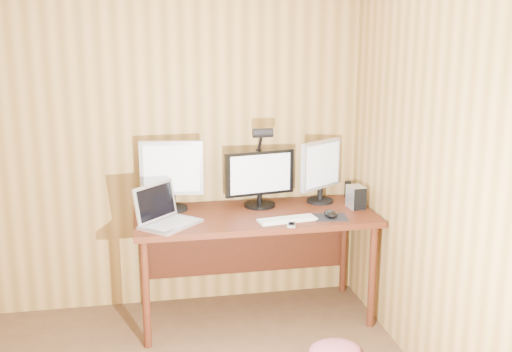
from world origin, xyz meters
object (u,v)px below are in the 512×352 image
object	(u,v)px
hard_drive	(356,197)
desk_lamp	(261,154)
desk	(253,227)
monitor_right	(321,169)
laptop	(164,215)
monitor_left	(172,173)
phone	(291,225)
speaker	(348,189)
mouse	(331,214)
keyboard	(287,219)
monitor_center	(260,178)

from	to	relation	value
hard_drive	desk_lamp	bearing A→B (deg)	160.06
desk	monitor_right	size ratio (longest dim) A/B	3.59
monitor_right	hard_drive	xyz separation A→B (m)	(0.20, -0.19, -0.16)
laptop	desk	bearing A→B (deg)	-28.23
monitor_left	monitor_right	size ratio (longest dim) A/B	1.07
phone	desk_lamp	xyz separation A→B (m)	(-0.10, 0.47, 0.36)
phone	speaker	world-z (taller)	speaker
monitor_left	mouse	world-z (taller)	monitor_left
desk	keyboard	bearing A→B (deg)	-57.16
monitor_center	monitor_right	world-z (taller)	monitor_right
monitor_center	phone	bearing A→B (deg)	-86.62
hard_drive	mouse	bearing A→B (deg)	-147.55
mouse	speaker	xyz separation A→B (m)	(0.28, 0.48, 0.03)
laptop	mouse	xyz separation A→B (m)	(1.08, -0.06, -0.04)
keyboard	speaker	world-z (taller)	speaker
desk	laptop	bearing A→B (deg)	-161.95
monitor_left	keyboard	bearing A→B (deg)	-20.88
laptop	monitor_left	bearing A→B (deg)	31.10
phone	hard_drive	bearing A→B (deg)	45.46
mouse	laptop	bearing A→B (deg)	174.31
monitor_center	hard_drive	size ratio (longest dim) A/B	3.22
mouse	phone	distance (m)	0.31
keyboard	desk_lamp	xyz separation A→B (m)	(-0.10, 0.37, 0.36)
monitor_left	mouse	bearing A→B (deg)	-12.67
monitor_center	keyboard	world-z (taller)	monitor_center
desk	monitor_center	size ratio (longest dim) A/B	3.22
monitor_right	laptop	world-z (taller)	monitor_right
monitor_center	desk	bearing A→B (deg)	-137.54
monitor_right	laptop	xyz separation A→B (m)	(-1.12, -0.31, -0.18)
monitor_left	monitor_right	xyz separation A→B (m)	(1.05, -0.00, -0.02)
monitor_center	laptop	size ratio (longest dim) A/B	1.12
monitor_right	hard_drive	distance (m)	0.32
desk_lamp	monitor_left	bearing A→B (deg)	159.22
monitor_left	mouse	xyz separation A→B (m)	(1.01, -0.37, -0.23)
monitor_center	phone	distance (m)	0.51
monitor_right	mouse	distance (m)	0.43
monitor_right	desk_lamp	world-z (taller)	desk_lamp
hard_drive	phone	xyz separation A→B (m)	(-0.53, -0.30, -0.07)
monitor_right	mouse	world-z (taller)	monitor_right
monitor_center	speaker	world-z (taller)	monitor_center
monitor_right	keyboard	distance (m)	0.56
monitor_right	laptop	distance (m)	1.17
monitor_right	keyboard	size ratio (longest dim) A/B	1.13
desk	desk_lamp	size ratio (longest dim) A/B	2.68
desk	monitor_center	world-z (taller)	monitor_center
desk	desk_lamp	bearing A→B (deg)	51.59
desk_lamp	phone	bearing A→B (deg)	-96.42
desk	mouse	distance (m)	0.56
laptop	phone	size ratio (longest dim) A/B	4.02
monitor_left	monitor_right	bearing A→B (deg)	7.66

